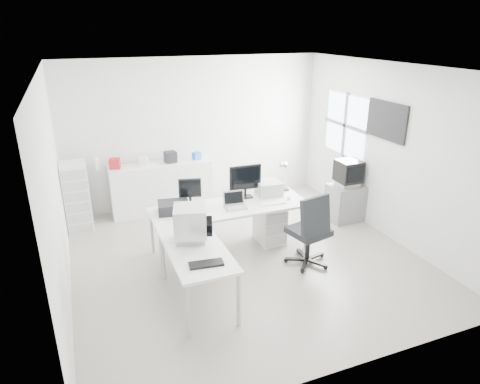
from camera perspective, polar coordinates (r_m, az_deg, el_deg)
name	(u,v)px	position (r m, az deg, el deg)	size (l,w,h in m)	color
floor	(245,257)	(6.62, 0.64, -8.68)	(5.00, 5.00, 0.01)	#BAB5A7
ceiling	(246,68)	(5.76, 0.76, 16.24)	(5.00, 5.00, 0.01)	white
back_wall	(196,132)	(8.32, -5.90, 7.94)	(5.00, 0.02, 2.80)	silver
left_wall	(55,194)	(5.65, -23.49, -0.30)	(0.02, 5.00, 2.80)	silver
right_wall	(388,152)	(7.33, 19.18, 5.01)	(0.02, 5.00, 2.80)	silver
window	(345,125)	(8.18, 13.86, 8.64)	(0.02, 1.20, 1.10)	white
wall_picture	(387,121)	(7.27, 18.97, 8.99)	(0.04, 0.90, 0.60)	black
main_desk	(230,228)	(6.65, -1.30, -4.88)	(2.40, 0.80, 0.75)	white
side_desk	(198,275)	(5.51, -5.68, -11.00)	(0.70, 1.40, 0.75)	white
drawer_pedestal	(270,224)	(6.97, 3.98, -4.32)	(0.40, 0.50, 0.60)	white
inkjet_printer	(173,207)	(6.33, -8.88, -2.02)	(0.44, 0.34, 0.16)	black
lcd_monitor_small	(190,192)	(6.48, -6.67, -0.06)	(0.34, 0.19, 0.43)	black
lcd_monitor_large	(245,181)	(6.73, 0.71, 1.42)	(0.52, 0.21, 0.54)	black
laptop	(236,201)	(6.38, -0.60, -1.18)	(0.36, 0.37, 0.24)	#B7B7BA
white_keyboard	(273,203)	(6.60, 4.43, -1.49)	(0.41, 0.13, 0.02)	white
white_mouse	(289,198)	(6.76, 6.54, -0.79)	(0.06, 0.06, 0.06)	white
laser_printer	(269,188)	(6.91, 3.87, 0.51)	(0.39, 0.33, 0.22)	#A5A5A5
desk_lamp	(286,177)	(7.09, 6.18, 2.02)	(0.16, 0.16, 0.47)	silver
crt_monitor	(190,224)	(5.43, -6.66, -4.20)	(0.41, 0.41, 0.47)	#B7B7BA
black_keyboard	(206,264)	(4.98, -4.53, -9.53)	(0.40, 0.16, 0.03)	black
office_chair	(309,228)	(6.28, 9.17, -4.74)	(0.67, 0.67, 1.16)	#232528
tv_cabinet	(346,202)	(7.96, 13.90, -1.35)	(0.60, 0.49, 0.66)	slate
crt_tv	(348,173)	(7.77, 14.25, 2.42)	(0.50, 0.48, 0.45)	black
sideboard	(162,187)	(8.18, -10.38, 0.63)	(1.88, 0.47, 0.94)	white
clutter_box_a	(115,164)	(7.90, -16.34, 3.67)	(0.18, 0.16, 0.18)	#B01923
clutter_box_b	(143,161)	(7.96, -12.75, 4.01)	(0.15, 0.13, 0.15)	white
clutter_box_c	(170,157)	(8.04, -9.26, 4.63)	(0.20, 0.19, 0.20)	black
clutter_box_d	(197,156)	(8.16, -5.81, 4.82)	(0.14, 0.12, 0.14)	#1966B2
clutter_bottle	(97,164)	(7.92, -18.53, 3.59)	(0.07, 0.07, 0.22)	white
filing_cabinet	(77,197)	(7.76, -20.92, -0.62)	(0.42, 0.50, 1.19)	white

